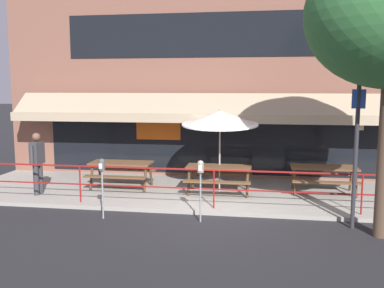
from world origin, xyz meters
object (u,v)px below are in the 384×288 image
pedestrian_walking (37,160)px  parking_meter_near (102,170)px  picnic_table_centre (219,172)px  street_sign_pole (357,137)px  picnic_table_right (324,172)px  picnic_table_left (121,167)px  patio_umbrella_centre (220,118)px  parking_meter_far (201,172)px

pedestrian_walking → parking_meter_near: 2.88m
picnic_table_centre → street_sign_pole: bearing=-36.0°
street_sign_pole → picnic_table_right: bearing=95.0°
picnic_table_left → picnic_table_right: bearing=2.1°
patio_umbrella_centre → parking_meter_far: patio_umbrella_centre is taller
picnic_table_left → pedestrian_walking: pedestrian_walking is taller
pedestrian_walking → parking_meter_near: pedestrian_walking is taller
picnic_table_centre → street_sign_pole: 4.08m
picnic_table_left → picnic_table_right: (5.78, 0.21, 0.00)m
picnic_table_centre → pedestrian_walking: size_ratio=1.05×
picnic_table_centre → parking_meter_far: bearing=-94.9°
patio_umbrella_centre → street_sign_pole: bearing=-38.6°
picnic_table_centre → parking_meter_near: size_ratio=1.27×
picnic_table_left → parking_meter_near: size_ratio=1.27×
parking_meter_far → street_sign_pole: 3.43m
picnic_table_left → parking_meter_far: parking_meter_far is taller
parking_meter_near → picnic_table_left: bearing=98.8°
pedestrian_walking → street_sign_pole: (8.04, -1.37, 0.95)m
parking_meter_near → street_sign_pole: size_ratio=0.36×
picnic_table_left → pedestrian_walking: (-2.03, -1.10, 0.35)m
parking_meter_near → pedestrian_walking: bearing=147.8°
picnic_table_left → pedestrian_walking: bearing=-151.6°
picnic_table_left → street_sign_pole: street_sign_pole is taller
picnic_table_right → street_sign_pole: 2.99m
parking_meter_far → pedestrian_walking: bearing=163.1°
picnic_table_centre → patio_umbrella_centre: size_ratio=0.76×
patio_umbrella_centre → parking_meter_near: size_ratio=1.67×
picnic_table_left → parking_meter_near: 2.70m
picnic_table_right → parking_meter_near: parking_meter_near is taller
picnic_table_centre → picnic_table_right: 2.92m
picnic_table_left → patio_umbrella_centre: patio_umbrella_centre is taller
picnic_table_centre → parking_meter_far: size_ratio=1.27×
picnic_table_right → parking_meter_far: bearing=-138.4°
patio_umbrella_centre → picnic_table_centre: bearing=-90.0°
picnic_table_right → pedestrian_walking: bearing=-170.5°
picnic_table_right → patio_umbrella_centre: size_ratio=0.76×
parking_meter_near → parking_meter_far: size_ratio=1.00×
parking_meter_far → picnic_table_left: bearing=136.7°
parking_meter_near → picnic_table_right: bearing=27.9°
picnic_table_left → patio_umbrella_centre: bearing=0.6°
picnic_table_centre → pedestrian_walking: pedestrian_walking is taller
patio_umbrella_centre → street_sign_pole: size_ratio=0.61×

